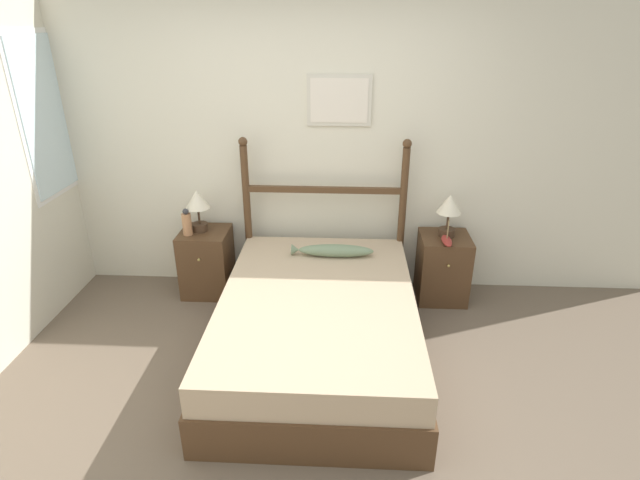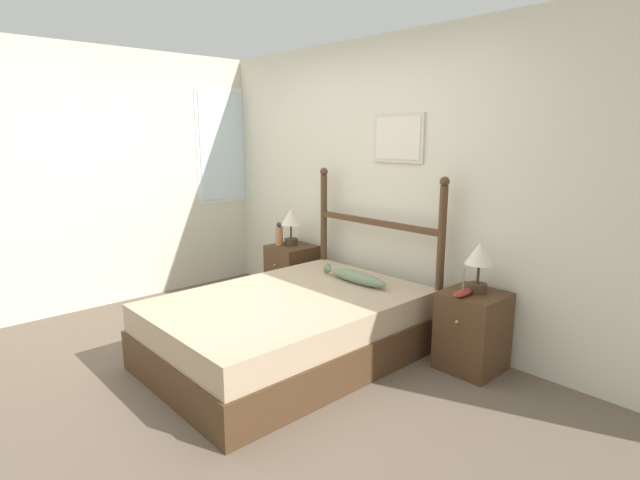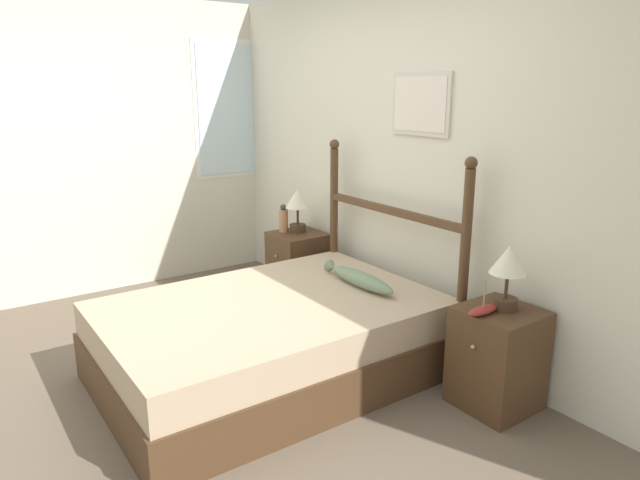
# 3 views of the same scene
# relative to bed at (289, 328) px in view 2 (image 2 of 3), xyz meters

# --- Properties ---
(ground_plane) EXTENTS (16.00, 16.00, 0.00)m
(ground_plane) POSITION_rel_bed_xyz_m (-0.14, -0.57, -0.25)
(ground_plane) COLOR brown
(wall_back) EXTENTS (6.40, 0.08, 2.55)m
(wall_back) POSITION_rel_bed_xyz_m (-0.14, 1.16, 1.03)
(wall_back) COLOR beige
(wall_back) RESTS_ON ground_plane
(wall_left) EXTENTS (0.08, 6.40, 2.55)m
(wall_left) POSITION_rel_bed_xyz_m (-2.27, -0.53, 1.03)
(wall_left) COLOR beige
(wall_left) RESTS_ON ground_plane
(bed) EXTENTS (1.41, 2.05, 0.50)m
(bed) POSITION_rel_bed_xyz_m (0.00, 0.00, 0.00)
(bed) COLOR #4C331E
(bed) RESTS_ON ground_plane
(headboard) EXTENTS (1.43, 0.08, 1.40)m
(headboard) POSITION_rel_bed_xyz_m (-0.00, 0.99, 0.52)
(headboard) COLOR #4C331E
(headboard) RESTS_ON ground_plane
(nightstand_left) EXTENTS (0.42, 0.44, 0.59)m
(nightstand_left) POSITION_rel_bed_xyz_m (-1.05, 0.89, 0.05)
(nightstand_left) COLOR #4C331E
(nightstand_left) RESTS_ON ground_plane
(nightstand_right) EXTENTS (0.42, 0.44, 0.59)m
(nightstand_right) POSITION_rel_bed_xyz_m (1.05, 0.89, 0.05)
(nightstand_right) COLOR #4C331E
(nightstand_right) RESTS_ON ground_plane
(table_lamp_left) EXTENTS (0.21, 0.21, 0.37)m
(table_lamp_left) POSITION_rel_bed_xyz_m (-1.09, 0.91, 0.59)
(table_lamp_left) COLOR #422D1E
(table_lamp_left) RESTS_ON nightstand_left
(table_lamp_right) EXTENTS (0.21, 0.21, 0.37)m
(table_lamp_right) POSITION_rel_bed_xyz_m (1.05, 0.91, 0.59)
(table_lamp_right) COLOR #422D1E
(table_lamp_right) RESTS_ON nightstand_right
(bottle) EXTENTS (0.08, 0.08, 0.24)m
(bottle) POSITION_rel_bed_xyz_m (-1.17, 0.82, 0.45)
(bottle) COLOR tan
(bottle) RESTS_ON nightstand_left
(model_boat) EXTENTS (0.08, 0.22, 0.20)m
(model_boat) POSITION_rel_bed_xyz_m (1.03, 0.76, 0.37)
(model_boat) COLOR maroon
(model_boat) RESTS_ON nightstand_right
(fish_pillow) EXTENTS (0.67, 0.13, 0.10)m
(fish_pillow) POSITION_rel_bed_xyz_m (0.09, 0.64, 0.31)
(fish_pillow) COLOR gray
(fish_pillow) RESTS_ON bed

